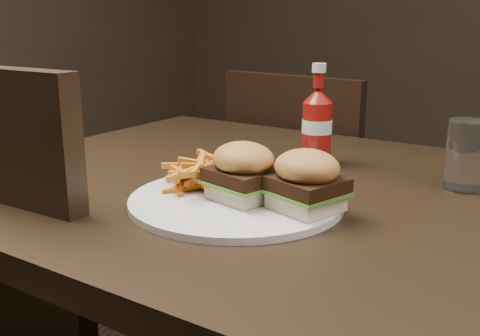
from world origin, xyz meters
The scene contains 8 objects.
dining_table centered at (0.00, 0.00, 0.73)m, with size 1.20×0.80×0.04m, color black.
chair_far centered at (-0.29, 0.65, 0.43)m, with size 0.41×0.41×0.04m, color black.
plate centered at (-0.08, -0.12, 0.76)m, with size 0.30×0.30×0.01m, color white.
sandwich_half_a centered at (-0.06, -0.12, 0.77)m, with size 0.08×0.07×0.02m, color beige.
sandwich_half_b centered at (0.03, -0.11, 0.77)m, with size 0.08×0.07×0.02m, color beige.
fries_pile centered at (-0.15, -0.11, 0.78)m, with size 0.10×0.10×0.04m, color orange, non-canonical shape.
ketchup_bottle centered at (-0.08, 0.14, 0.81)m, with size 0.05×0.05×0.10m, color maroon.
tumbler centered at (0.17, 0.14, 0.81)m, with size 0.06×0.06×0.10m, color white.
Camera 1 is at (0.34, -0.74, 1.01)m, focal length 42.00 mm.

